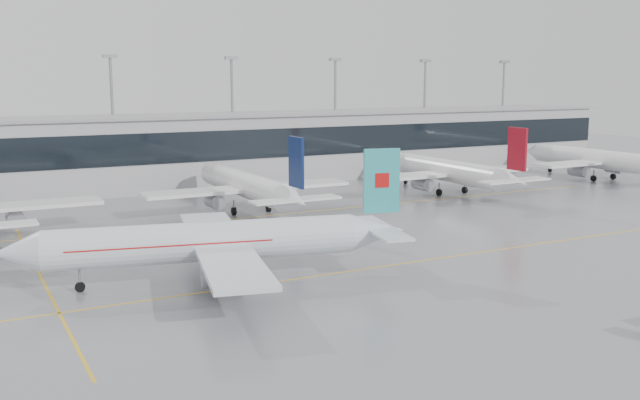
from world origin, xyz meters
TOP-DOWN VIEW (x-y plane):
  - ground at (0.00, 0.00)m, footprint 320.00×320.00m
  - taxi_line_main at (0.00, 0.00)m, footprint 120.00×0.25m
  - taxi_line_north at (0.00, 30.00)m, footprint 120.00×0.25m
  - taxi_line_cross at (-30.00, 15.00)m, footprint 0.25×60.00m
  - terminal at (0.00, 62.00)m, footprint 180.00×15.00m
  - terminal_glass at (0.00, 54.45)m, footprint 180.00×0.20m
  - terminal_roof at (0.00, 62.00)m, footprint 182.00×16.00m
  - light_masts at (0.00, 68.00)m, footprint 156.40×1.00m
  - air_canada_jet at (-15.58, 2.55)m, footprint 37.40×30.58m
  - parked_jet_c at (-0.00, 33.69)m, footprint 29.64×36.96m
  - parked_jet_d at (35.00, 33.69)m, footprint 29.64×36.96m
  - parked_jet_e at (70.00, 33.69)m, footprint 29.64×36.96m

SIDE VIEW (x-z plane):
  - ground at x=0.00m, z-range 0.00..0.00m
  - taxi_line_main at x=0.00m, z-range 0.00..0.01m
  - taxi_line_north at x=0.00m, z-range 0.00..0.01m
  - taxi_line_cross at x=-30.00m, z-range 0.00..0.01m
  - parked_jet_c at x=0.00m, z-range -2.15..9.57m
  - parked_jet_d at x=35.00m, z-range -2.15..9.57m
  - parked_jet_e at x=70.00m, z-range -2.15..9.57m
  - air_canada_jet at x=-15.58m, z-range -2.17..9.77m
  - terminal at x=0.00m, z-range 0.00..12.00m
  - terminal_glass at x=0.00m, z-range 5.00..10.00m
  - terminal_roof at x=0.00m, z-range 12.00..12.40m
  - light_masts at x=0.00m, z-range 2.04..24.64m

